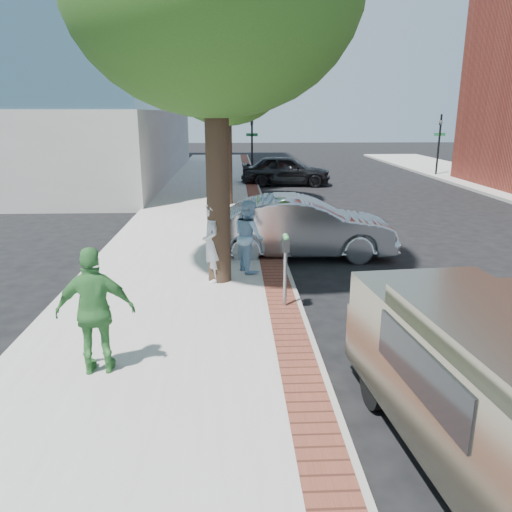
{
  "coord_description": "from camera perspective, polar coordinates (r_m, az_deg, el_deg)",
  "views": [
    {
      "loc": [
        -0.26,
        -9.06,
        3.86
      ],
      "look_at": [
        0.16,
        0.2,
        1.2
      ],
      "focal_mm": 35.0,
      "sensor_mm": 36.0,
      "label": 1
    }
  ],
  "objects": [
    {
      "name": "ground",
      "position": [
        9.86,
        -0.88,
        -7.06
      ],
      "size": [
        120.0,
        120.0,
        0.0
      ],
      "primitive_type": "plane",
      "color": "black",
      "rests_on": "ground"
    },
    {
      "name": "person_gray",
      "position": [
        11.25,
        -5.06,
        1.52
      ],
      "size": [
        0.59,
        0.75,
        1.82
      ],
      "primitive_type": "imported",
      "rotation": [
        0.0,
        0.0,
        -1.32
      ],
      "color": "silver",
      "rests_on": "sidewalk"
    },
    {
      "name": "sidewalk",
      "position": [
        17.52,
        -6.6,
        3.43
      ],
      "size": [
        5.0,
        60.0,
        0.15
      ],
      "primitive_type": "cube",
      "color": "#9E9991",
      "rests_on": "ground"
    },
    {
      "name": "person_officer",
      "position": [
        12.01,
        -0.84,
        2.3
      ],
      "size": [
        0.92,
        1.03,
        1.73
      ],
      "primitive_type": "imported",
      "rotation": [
        0.0,
        0.0,
        1.95
      ],
      "color": "#8CB8D8",
      "rests_on": "sidewalk"
    },
    {
      "name": "sedan_silver",
      "position": [
        13.82,
        5.22,
        3.3
      ],
      "size": [
        5.13,
        1.91,
        1.67
      ],
      "primitive_type": "imported",
      "rotation": [
        0.0,
        0.0,
        1.54
      ],
      "color": "#A2A4A8",
      "rests_on": "ground"
    },
    {
      "name": "parking_meter",
      "position": [
        9.69,
        3.4,
        0.08
      ],
      "size": [
        0.12,
        0.32,
        1.47
      ],
      "color": "gray",
      "rests_on": "sidewalk"
    },
    {
      "name": "person_green",
      "position": [
        7.61,
        -17.86,
        -6.03
      ],
      "size": [
        1.16,
        0.57,
        1.91
      ],
      "primitive_type": "imported",
      "rotation": [
        0.0,
        0.0,
        3.24
      ],
      "color": "#3A803B",
      "rests_on": "sidewalk"
    },
    {
      "name": "signal_near",
      "position": [
        31.13,
        -0.46,
        13.05
      ],
      "size": [
        0.7,
        0.15,
        3.8
      ],
      "color": "black",
      "rests_on": "ground"
    },
    {
      "name": "tree_far",
      "position": [
        21.11,
        -3.44,
        19.89
      ],
      "size": [
        4.8,
        4.8,
        7.14
      ],
      "color": "black",
      "rests_on": "sidewalk"
    },
    {
      "name": "curb",
      "position": [
        17.53,
        1.76,
        3.53
      ],
      "size": [
        0.1,
        60.0,
        0.15
      ],
      "primitive_type": "cube",
      "color": "gray",
      "rests_on": "ground"
    },
    {
      "name": "bg_car",
      "position": [
        27.94,
        3.43,
        9.76
      ],
      "size": [
        5.05,
        2.45,
        1.66
      ],
      "primitive_type": "imported",
      "rotation": [
        0.0,
        0.0,
        1.47
      ],
      "color": "black",
      "rests_on": "ground"
    },
    {
      "name": "brick_strip",
      "position": [
        17.49,
        0.62,
        3.78
      ],
      "size": [
        0.6,
        60.0,
        0.01
      ],
      "primitive_type": "cube",
      "color": "brown",
      "rests_on": "sidewalk"
    },
    {
      "name": "office_base",
      "position": [
        33.63,
        -25.38,
        11.34
      ],
      "size": [
        18.2,
        22.2,
        4.0
      ],
      "primitive_type": "cube",
      "color": "gray",
      "rests_on": "ground"
    },
    {
      "name": "van",
      "position": [
        6.12,
        26.26,
        -13.61
      ],
      "size": [
        2.38,
        5.12,
        1.83
      ],
      "rotation": [
        0.0,
        0.0,
        0.1
      ],
      "color": "gray",
      "rests_on": "ground"
    },
    {
      "name": "signal_far",
      "position": [
        33.62,
        20.2,
        12.32
      ],
      "size": [
        0.7,
        0.15,
        3.8
      ],
      "color": "black",
      "rests_on": "ground"
    }
  ]
}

